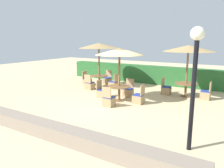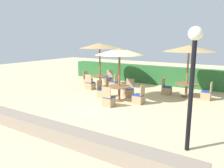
{
  "view_description": "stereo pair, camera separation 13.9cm",
  "coord_description": "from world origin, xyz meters",
  "px_view_note": "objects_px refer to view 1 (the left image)",
  "views": [
    {
      "loc": [
        5.31,
        -8.14,
        3.0
      ],
      "look_at": [
        0.0,
        0.6,
        0.9
      ],
      "focal_mm": 35.0,
      "sensor_mm": 36.0,
      "label": 1
    },
    {
      "loc": [
        5.43,
        -8.07,
        3.0
      ],
      "look_at": [
        0.0,
        0.6,
        0.9
      ],
      "focal_mm": 35.0,
      "sensor_mm": 36.0,
      "label": 2
    }
  ],
  "objects_px": {
    "patio_chair_center_west": "(102,93)",
    "patio_chair_back_left_east": "(113,84)",
    "round_table_back_left": "(99,78)",
    "round_table_back_right": "(186,86)",
    "parasol_center": "(119,52)",
    "patio_chair_back_left_south": "(90,85)",
    "patio_chair_back_right_east": "(206,94)",
    "round_table_center": "(119,89)",
    "patio_chair_center_north": "(128,92)",
    "patio_chair_center_south": "(109,101)",
    "patio_chair_back_left_west": "(87,81)",
    "lamp_post": "(195,65)",
    "patio_chair_back_left_north": "(107,80)",
    "parasol_back_left": "(99,46)",
    "patio_chair_back_right_west": "(166,90)",
    "patio_chair_center_east": "(139,98)",
    "parasol_back_right": "(188,49)"
  },
  "relations": [
    {
      "from": "round_table_center",
      "to": "patio_chair_back_right_west",
      "type": "bearing_deg",
      "value": 57.72
    },
    {
      "from": "round_table_back_right",
      "to": "patio_chair_back_right_east",
      "type": "distance_m",
      "value": 1.06
    },
    {
      "from": "patio_chair_center_north",
      "to": "parasol_back_right",
      "type": "height_order",
      "value": "parasol_back_right"
    },
    {
      "from": "round_table_back_left",
      "to": "parasol_back_left",
      "type": "bearing_deg",
      "value": 0.0
    },
    {
      "from": "round_table_back_right",
      "to": "patio_chair_back_right_west",
      "type": "height_order",
      "value": "patio_chair_back_right_west"
    },
    {
      "from": "patio_chair_back_left_west",
      "to": "round_table_back_right",
      "type": "xyz_separation_m",
      "value": [
        6.34,
        0.31,
        0.33
      ]
    },
    {
      "from": "patio_chair_center_north",
      "to": "patio_chair_center_south",
      "type": "xyz_separation_m",
      "value": [
        0.05,
        -2.04,
        0.0
      ]
    },
    {
      "from": "patio_chair_center_north",
      "to": "parasol_back_right",
      "type": "xyz_separation_m",
      "value": [
        2.63,
        1.53,
        2.27
      ]
    },
    {
      "from": "patio_chair_center_west",
      "to": "patio_chair_center_north",
      "type": "distance_m",
      "value": 1.41
    },
    {
      "from": "patio_chair_back_right_west",
      "to": "round_table_back_left",
      "type": "bearing_deg",
      "value": -86.46
    },
    {
      "from": "patio_chair_center_east",
      "to": "patio_chair_back_right_west",
      "type": "bearing_deg",
      "value": -12.59
    },
    {
      "from": "patio_chair_center_south",
      "to": "parasol_back_right",
      "type": "height_order",
      "value": "parasol_back_right"
    },
    {
      "from": "patio_chair_center_east",
      "to": "parasol_back_left",
      "type": "height_order",
      "value": "parasol_back_left"
    },
    {
      "from": "parasol_back_left",
      "to": "round_table_back_left",
      "type": "xyz_separation_m",
      "value": [
        -0.0,
        0.0,
        -2.02
      ]
    },
    {
      "from": "patio_chair_back_right_east",
      "to": "patio_chair_back_right_west",
      "type": "xyz_separation_m",
      "value": [
        -2.06,
        0.0,
        0.0
      ]
    },
    {
      "from": "parasol_center",
      "to": "patio_chair_back_right_east",
      "type": "distance_m",
      "value": 4.9
    },
    {
      "from": "parasol_center",
      "to": "parasol_back_left",
      "type": "bearing_deg",
      "value": 140.75
    },
    {
      "from": "parasol_center",
      "to": "round_table_back_left",
      "type": "xyz_separation_m",
      "value": [
        -2.72,
        2.23,
        -1.84
      ]
    },
    {
      "from": "patio_chair_center_east",
      "to": "patio_chair_back_left_south",
      "type": "distance_m",
      "value": 4.0
    },
    {
      "from": "parasol_center",
      "to": "patio_chair_center_north",
      "type": "height_order",
      "value": "parasol_center"
    },
    {
      "from": "round_table_back_left",
      "to": "round_table_back_right",
      "type": "xyz_separation_m",
      "value": [
        5.35,
        0.29,
        0.02
      ]
    },
    {
      "from": "round_table_back_left",
      "to": "patio_chair_back_right_west",
      "type": "relative_size",
      "value": 1.16
    },
    {
      "from": "lamp_post",
      "to": "round_table_back_right",
      "type": "height_order",
      "value": "lamp_post"
    },
    {
      "from": "parasol_center",
      "to": "patio_chair_back_left_north",
      "type": "distance_m",
      "value": 4.76
    },
    {
      "from": "patio_chair_back_right_east",
      "to": "patio_chair_back_left_north",
      "type": "bearing_deg",
      "value": 83.24
    },
    {
      "from": "patio_chair_center_west",
      "to": "patio_chair_center_north",
      "type": "xyz_separation_m",
      "value": [
        1.04,
        0.95,
        0.0
      ]
    },
    {
      "from": "patio_chair_back_left_east",
      "to": "patio_chair_back_left_west",
      "type": "distance_m",
      "value": 2.03
    },
    {
      "from": "parasol_back_right",
      "to": "patio_chair_back_right_west",
      "type": "relative_size",
      "value": 2.91
    },
    {
      "from": "patio_chair_back_right_east",
      "to": "round_table_back_left",
      "type": "bearing_deg",
      "value": 92.37
    },
    {
      "from": "round_table_back_right",
      "to": "patio_chair_center_west",
      "type": "bearing_deg",
      "value": -146.0
    },
    {
      "from": "parasol_center",
      "to": "patio_chair_back_left_south",
      "type": "distance_m",
      "value": 3.74
    },
    {
      "from": "patio_chair_center_south",
      "to": "round_table_back_right",
      "type": "bearing_deg",
      "value": 54.08
    },
    {
      "from": "round_table_center",
      "to": "patio_chair_back_right_east",
      "type": "bearing_deg",
      "value": 34.42
    },
    {
      "from": "parasol_center",
      "to": "patio_chair_back_left_south",
      "type": "xyz_separation_m",
      "value": [
        -2.78,
        1.27,
        -2.15
      ]
    },
    {
      "from": "patio_chair_back_left_west",
      "to": "patio_chair_back_left_south",
      "type": "xyz_separation_m",
      "value": [
        0.93,
        -0.94,
        0.0
      ]
    },
    {
      "from": "round_table_center",
      "to": "patio_chair_back_right_east",
      "type": "height_order",
      "value": "patio_chair_back_right_east"
    },
    {
      "from": "patio_chair_center_west",
      "to": "patio_chair_back_left_east",
      "type": "relative_size",
      "value": 1.0
    },
    {
      "from": "patio_chair_back_left_north",
      "to": "patio_chair_back_right_west",
      "type": "relative_size",
      "value": 1.0
    },
    {
      "from": "patio_chair_back_left_east",
      "to": "patio_chair_back_left_south",
      "type": "bearing_deg",
      "value": 131.56
    },
    {
      "from": "patio_chair_center_south",
      "to": "patio_chair_back_right_east",
      "type": "distance_m",
      "value": 5.03
    },
    {
      "from": "patio_chair_back_left_west",
      "to": "patio_chair_back_right_east",
      "type": "xyz_separation_m",
      "value": [
        7.34,
        0.28,
        0.0
      ]
    },
    {
      "from": "round_table_center",
      "to": "patio_chair_back_right_east",
      "type": "xyz_separation_m",
      "value": [
        3.63,
        2.49,
        -0.33
      ]
    },
    {
      "from": "patio_chair_back_right_west",
      "to": "patio_chair_back_left_south",
      "type": "bearing_deg",
      "value": -74.3
    },
    {
      "from": "round_table_back_left",
      "to": "patio_chair_back_right_east",
      "type": "xyz_separation_m",
      "value": [
        6.35,
        0.26,
        -0.31
      ]
    },
    {
      "from": "parasol_back_left",
      "to": "round_table_back_right",
      "type": "bearing_deg",
      "value": 3.13
    },
    {
      "from": "parasol_center",
      "to": "patio_chair_back_left_east",
      "type": "relative_size",
      "value": 2.79
    },
    {
      "from": "lamp_post",
      "to": "round_table_center",
      "type": "height_order",
      "value": "lamp_post"
    },
    {
      "from": "parasol_center",
      "to": "round_table_center",
      "type": "xyz_separation_m",
      "value": [
        0.0,
        0.0,
        -1.82
      ]
    },
    {
      "from": "patio_chair_back_left_east",
      "to": "round_table_back_right",
      "type": "height_order",
      "value": "patio_chair_back_left_east"
    },
    {
      "from": "patio_chair_back_right_west",
      "to": "round_table_back_right",
      "type": "bearing_deg",
      "value": 91.42
    }
  ]
}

